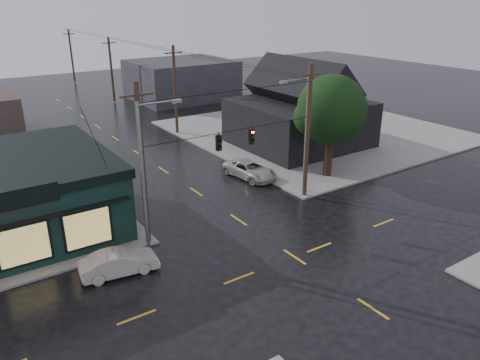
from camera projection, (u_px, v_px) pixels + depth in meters
ground_plane at (295, 257)px, 27.90m from camera, size 160.00×160.00×0.00m
sidewalk_ne at (315, 130)px, 53.71m from camera, size 28.00×28.00×0.15m
ne_building at (301, 102)px, 47.17m from camera, size 12.60×11.60×8.75m
corner_tree at (332, 110)px, 38.17m from camera, size 5.78×5.78×8.58m
utility_pole_nw at (149, 243)px, 29.51m from camera, size 2.00×0.32×10.15m
utility_pole_ne at (304, 196)px, 36.30m from camera, size 2.00×0.32×10.15m
utility_pole_far_a at (177, 133)px, 52.84m from camera, size 2.00×0.32×9.65m
utility_pole_far_b at (115, 102)px, 68.22m from camera, size 2.00×0.32×9.15m
utility_pole_far_c at (75, 83)px, 83.61m from camera, size 2.00×0.32×9.15m
span_signal_assembly at (235, 139)px, 30.86m from camera, size 13.00×0.48×1.23m
streetlight_nw at (149, 249)px, 28.81m from camera, size 5.40×0.30×9.15m
streetlight_ne at (303, 192)px, 37.10m from camera, size 5.40×0.30×9.15m
bg_building_east at (181, 80)px, 69.84m from camera, size 14.00×12.00×5.60m
sedan_cream at (119, 263)px, 25.98m from camera, size 4.45×2.07×1.41m
suv_silver at (250, 170)px, 39.79m from camera, size 2.99×5.36×1.42m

